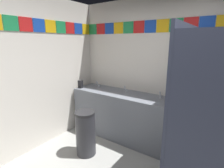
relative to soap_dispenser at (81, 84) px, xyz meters
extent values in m
cube|color=silver|center=(1.85, 0.51, 0.33)|extent=(3.95, 0.08, 2.61)
cube|color=#1E8C4C|center=(-0.02, 0.46, 1.13)|extent=(0.21, 0.01, 0.21)
cube|color=red|center=(0.20, 0.46, 1.13)|extent=(0.21, 0.01, 0.21)
cube|color=#1947B7|center=(0.42, 0.46, 1.13)|extent=(0.21, 0.01, 0.21)
cube|color=yellow|center=(0.64, 0.46, 1.13)|extent=(0.21, 0.01, 0.21)
cube|color=#1E8C4C|center=(0.86, 0.46, 1.13)|extent=(0.21, 0.01, 0.21)
cube|color=red|center=(1.08, 0.46, 1.13)|extent=(0.21, 0.01, 0.21)
cube|color=#1947B7|center=(1.30, 0.46, 1.13)|extent=(0.21, 0.01, 0.21)
cube|color=yellow|center=(1.52, 0.46, 1.13)|extent=(0.21, 0.01, 0.21)
cube|color=#1E8C4C|center=(1.74, 0.46, 1.13)|extent=(0.21, 0.01, 0.21)
cube|color=red|center=(1.96, 0.46, 1.13)|extent=(0.21, 0.01, 0.21)
cube|color=#1947B7|center=(2.17, 0.46, 1.13)|extent=(0.21, 0.01, 0.21)
cube|color=silver|center=(-0.17, -1.31, 0.33)|extent=(0.08, 3.56, 2.61)
cube|color=#1E8C4C|center=(-0.12, -1.20, 1.13)|extent=(0.01, 0.21, 0.21)
cube|color=red|center=(-0.12, -0.98, 1.13)|extent=(0.01, 0.21, 0.21)
cube|color=#1947B7|center=(-0.12, -0.76, 1.13)|extent=(0.01, 0.21, 0.21)
cube|color=yellow|center=(-0.12, -0.53, 1.13)|extent=(0.01, 0.21, 0.21)
cube|color=#1E8C4C|center=(-0.12, -0.31, 1.13)|extent=(0.01, 0.21, 0.21)
cube|color=red|center=(-0.12, -0.09, 1.13)|extent=(0.01, 0.21, 0.21)
cube|color=#1947B7|center=(-0.12, 0.13, 1.13)|extent=(0.01, 0.21, 0.21)
cube|color=yellow|center=(-0.12, 0.35, 1.13)|extent=(0.01, 0.21, 0.21)
cube|color=slate|center=(0.94, 0.17, -0.53)|extent=(2.05, 0.59, 0.90)
cube|color=slate|center=(0.94, 0.45, -0.12)|extent=(2.05, 0.03, 0.08)
cylinder|color=silver|center=(0.26, 0.14, -0.13)|extent=(0.34, 0.34, 0.10)
cylinder|color=silver|center=(0.94, 0.14, -0.13)|extent=(0.34, 0.34, 0.10)
cylinder|color=silver|center=(1.63, 0.14, -0.13)|extent=(0.34, 0.34, 0.10)
cylinder|color=silver|center=(0.26, 0.28, -0.05)|extent=(0.04, 0.04, 0.05)
cylinder|color=silver|center=(0.26, 0.23, 0.02)|extent=(0.02, 0.06, 0.09)
cylinder|color=silver|center=(0.94, 0.28, -0.05)|extent=(0.04, 0.04, 0.05)
cylinder|color=silver|center=(0.94, 0.23, 0.02)|extent=(0.02, 0.06, 0.09)
cylinder|color=silver|center=(1.63, 0.28, -0.05)|extent=(0.04, 0.04, 0.05)
cylinder|color=silver|center=(1.63, 0.23, 0.02)|extent=(0.02, 0.06, 0.09)
cube|color=black|center=(0.00, 0.00, 0.00)|extent=(0.09, 0.07, 0.16)
cylinder|color=black|center=(0.00, -0.04, -0.06)|extent=(0.02, 0.02, 0.03)
cube|color=#33384C|center=(2.10, -0.26, 0.04)|extent=(0.04, 1.45, 2.04)
cube|color=#33384C|center=(2.55, -0.97, 0.04)|extent=(0.90, 0.04, 1.87)
cylinder|color=silver|center=(2.12, -0.97, 0.14)|extent=(0.02, 0.02, 0.10)
cylinder|color=#333338|center=(0.72, -0.65, -0.62)|extent=(0.32, 0.32, 0.71)
cylinder|color=#262628|center=(0.72, -0.65, -0.24)|extent=(0.33, 0.33, 0.04)
camera|label=1|loc=(2.54, -2.52, 0.87)|focal=27.73mm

